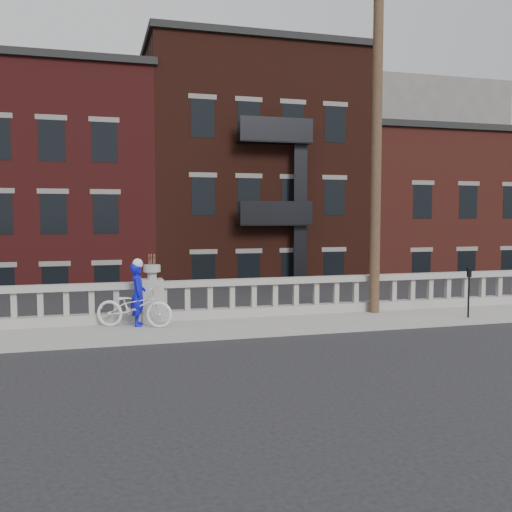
% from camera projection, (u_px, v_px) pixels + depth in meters
% --- Properties ---
extents(ground, '(120.00, 120.00, 0.00)m').
position_uv_depth(ground, '(172.00, 365.00, 11.10)').
color(ground, black).
rests_on(ground, ground).
extents(sidewalk, '(32.00, 2.20, 0.15)m').
position_uv_depth(sidewalk, '(156.00, 331.00, 13.97)').
color(sidewalk, gray).
rests_on(sidewalk, ground).
extents(balustrade, '(28.00, 0.34, 1.03)m').
position_uv_depth(balustrade, '(152.00, 302.00, 14.85)').
color(balustrade, gray).
rests_on(balustrade, sidewalk).
extents(planter_pedestal, '(0.55, 0.55, 1.76)m').
position_uv_depth(planter_pedestal, '(152.00, 295.00, 14.83)').
color(planter_pedestal, gray).
rests_on(planter_pedestal, sidewalk).
extents(lower_level, '(80.00, 44.00, 20.80)m').
position_uv_depth(lower_level, '(131.00, 220.00, 33.20)').
color(lower_level, '#605E59').
rests_on(lower_level, ground).
extents(utility_pole, '(1.60, 0.28, 10.00)m').
position_uv_depth(utility_pole, '(377.00, 131.00, 15.84)').
color(utility_pole, '#422D1E').
rests_on(utility_pole, sidewalk).
extents(parking_meter_d, '(0.10, 0.09, 1.36)m').
position_uv_depth(parking_meter_d, '(469.00, 286.00, 15.30)').
color(parking_meter_d, black).
rests_on(parking_meter_d, sidewalk).
extents(bicycle, '(2.03, 1.37, 1.01)m').
position_uv_depth(bicycle, '(134.00, 307.00, 14.05)').
color(bicycle, silver).
rests_on(bicycle, sidewalk).
extents(cyclist, '(0.43, 0.61, 1.58)m').
position_uv_depth(cyclist, '(138.00, 294.00, 14.20)').
color(cyclist, '#0D0EC3').
rests_on(cyclist, sidewalk).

